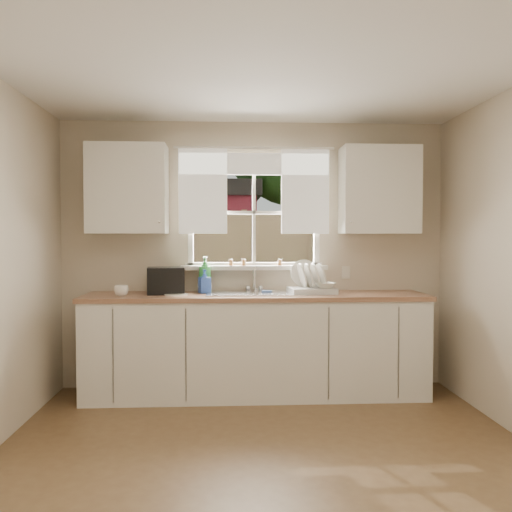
{
  "coord_description": "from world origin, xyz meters",
  "views": [
    {
      "loc": [
        -0.25,
        -3.13,
        1.42
      ],
      "look_at": [
        0.0,
        1.65,
        1.25
      ],
      "focal_mm": 38.0,
      "sensor_mm": 36.0,
      "label": 1
    }
  ],
  "objects": [
    {
      "name": "soap_bottle_c",
      "position": [
        -0.46,
        1.83,
        1.0
      ],
      "size": [
        0.15,
        0.15,
        0.17
      ],
      "primitive_type": "imported",
      "rotation": [
        0.0,
        0.0,
        0.07
      ],
      "color": "beige",
      "rests_on": "countertop"
    },
    {
      "name": "base_cabinets",
      "position": [
        0.0,
        1.68,
        0.43
      ],
      "size": [
        3.0,
        0.62,
        0.87
      ],
      "primitive_type": "cube",
      "color": "white",
      "rests_on": "ground"
    },
    {
      "name": "saucer",
      "position": [
        -0.7,
        1.6,
        0.92
      ],
      "size": [
        0.2,
        0.2,
        0.01
      ],
      "primitive_type": "cylinder",
      "color": "white",
      "rests_on": "countertop"
    },
    {
      "name": "black_appliance",
      "position": [
        -0.8,
        1.74,
        1.03
      ],
      "size": [
        0.35,
        0.32,
        0.24
      ],
      "primitive_type": "cube",
      "rotation": [
        0.0,
        0.0,
        0.11
      ],
      "color": "black",
      "rests_on": "countertop"
    },
    {
      "name": "bowl",
      "position": [
        0.61,
        1.65,
        0.99
      ],
      "size": [
        0.2,
        0.2,
        0.05
      ],
      "primitive_type": "imported",
      "rotation": [
        0.0,
        0.0,
        0.02
      ],
      "color": "white",
      "rests_on": "dish_rack"
    },
    {
      "name": "window",
      "position": [
        0.0,
        2.0,
        1.49
      ],
      "size": [
        1.38,
        0.16,
        1.06
      ],
      "color": "white",
      "rests_on": "room_walls"
    },
    {
      "name": "soap_bottle_b",
      "position": [
        -0.46,
        1.78,
        1.02
      ],
      "size": [
        0.12,
        0.13,
        0.21
      ],
      "primitive_type": "imported",
      "rotation": [
        0.0,
        0.0,
        0.35
      ],
      "color": "blue",
      "rests_on": "countertop"
    },
    {
      "name": "ground",
      "position": [
        0.0,
        0.0,
        0.0
      ],
      "size": [
        4.0,
        4.0,
        0.0
      ],
      "primitive_type": "plane",
      "color": "brown",
      "rests_on": "ground"
    },
    {
      "name": "curtains",
      "position": [
        0.0,
        1.95,
        1.93
      ],
      "size": [
        1.5,
        0.03,
        0.81
      ],
      "color": "white",
      "rests_on": "room_walls"
    },
    {
      "name": "upper_cabinet_right",
      "position": [
        1.15,
        1.82,
        1.85
      ],
      "size": [
        0.7,
        0.33,
        0.8
      ],
      "primitive_type": "cube",
      "color": "white",
      "rests_on": "room_walls"
    },
    {
      "name": "sink",
      "position": [
        0.0,
        1.71,
        0.84
      ],
      "size": [
        0.88,
        0.52,
        0.4
      ],
      "color": "#B7B7BC",
      "rests_on": "countertop"
    },
    {
      "name": "backyard",
      "position": [
        0.58,
        8.42,
        3.46
      ],
      "size": [
        20.0,
        10.0,
        6.13
      ],
      "color": "#335421",
      "rests_on": "ground"
    },
    {
      "name": "wall_outlet",
      "position": [
        0.88,
        1.99,
        1.08
      ],
      "size": [
        0.08,
        0.01,
        0.12
      ],
      "primitive_type": "cube",
      "color": "beige",
      "rests_on": "room_walls"
    },
    {
      "name": "upper_cabinet_left",
      "position": [
        -1.15,
        1.82,
        1.85
      ],
      "size": [
        0.7,
        0.33,
        0.8
      ],
      "primitive_type": "cube",
      "color": "white",
      "rests_on": "room_walls"
    },
    {
      "name": "dish_rack",
      "position": [
        0.5,
        1.7,
        0.99
      ],
      "size": [
        0.43,
        0.35,
        0.3
      ],
      "color": "silver",
      "rests_on": "countertop"
    },
    {
      "name": "countertop",
      "position": [
        0.0,
        1.68,
        0.89
      ],
      "size": [
        3.04,
        0.65,
        0.04
      ],
      "primitive_type": "cube",
      "color": "#96684B",
      "rests_on": "base_cabinets"
    },
    {
      "name": "room_walls",
      "position": [
        0.0,
        -0.07,
        1.24
      ],
      "size": [
        3.62,
        4.02,
        2.5
      ],
      "color": "beige",
      "rests_on": "ground"
    },
    {
      "name": "sill_jars",
      "position": [
        -0.03,
        1.94,
        1.18
      ],
      "size": [
        0.5,
        0.04,
        0.06
      ],
      "color": "brown",
      "rests_on": "window"
    },
    {
      "name": "cup",
      "position": [
        -1.16,
        1.55,
        0.96
      ],
      "size": [
        0.12,
        0.12,
        0.1
      ],
      "primitive_type": "imported",
      "rotation": [
        0.0,
        0.0,
        -0.0
      ],
      "color": "white",
      "rests_on": "countertop"
    },
    {
      "name": "soap_bottle_a",
      "position": [
        -0.46,
        1.87,
        1.07
      ],
      "size": [
        0.15,
        0.15,
        0.33
      ],
      "primitive_type": "imported",
      "rotation": [
        0.0,
        0.0,
        0.17
      ],
      "color": "green",
      "rests_on": "countertop"
    },
    {
      "name": "ceiling",
      "position": [
        0.0,
        0.0,
        2.5
      ],
      "size": [
        3.6,
        4.0,
        0.02
      ],
      "primitive_type": "cube",
      "color": "silver",
      "rests_on": "room_walls"
    }
  ]
}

